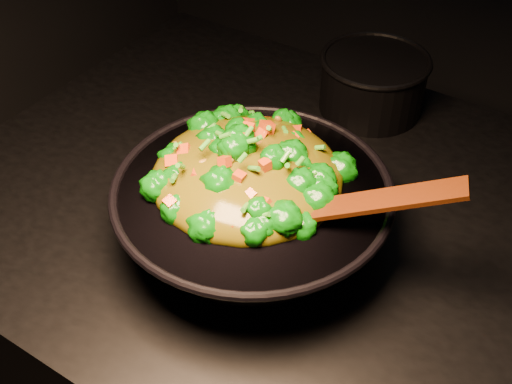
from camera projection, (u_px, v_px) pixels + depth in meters
The scene contains 5 objects.
stovetop at pixel (290, 358), 1.37m from camera, with size 1.20×0.90×0.90m, color black.
wok at pixel (252, 216), 0.97m from camera, with size 0.40×0.40×0.11m, color black, non-canonical shape.
stir_fry at pixel (247, 153), 0.91m from camera, with size 0.28×0.28×0.10m, color #0B6C07, non-canonical shape.
spatula at pixel (363, 203), 0.84m from camera, with size 0.27×0.04×0.01m, color #3E1A08.
back_pot at pixel (373, 83), 1.24m from camera, with size 0.20×0.20×0.12m, color black.
Camera 1 is at (0.36, -0.70, 1.63)m, focal length 45.00 mm.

